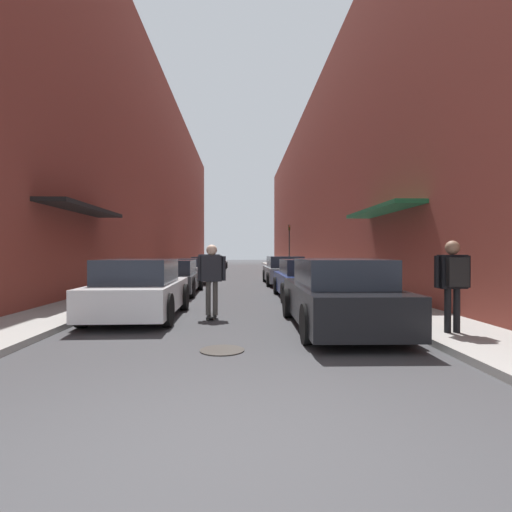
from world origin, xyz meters
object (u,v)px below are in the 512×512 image
(parked_car_left_0, at_px, (140,290))
(skateboarder, at_px, (212,273))
(parked_car_left_2, at_px, (195,270))
(parked_car_right_1, at_px, (305,280))
(parked_car_left_5, at_px, (216,263))
(parked_car_right_2, at_px, (284,271))
(parked_car_right_0, at_px, (338,295))
(pedestrian, at_px, (453,275))
(manhole_cover, at_px, (222,350))
(parked_car_left_1, at_px, (173,277))
(traffic_light, at_px, (289,242))
(parked_car_left_3, at_px, (206,266))
(parked_car_left_4, at_px, (210,263))

(parked_car_left_0, bearing_deg, skateboarder, -3.27)
(parked_car_left_2, relative_size, parked_car_right_1, 1.11)
(parked_car_left_5, relative_size, parked_car_right_2, 0.95)
(parked_car_left_2, height_order, parked_car_right_0, parked_car_right_0)
(pedestrian, bearing_deg, manhole_cover, -170.90)
(parked_car_left_1, xyz_separation_m, traffic_light, (6.54, 17.48, 1.77))
(parked_car_left_3, relative_size, pedestrian, 2.77)
(parked_car_right_2, relative_size, manhole_cover, 6.85)
(parked_car_left_4, bearing_deg, parked_car_right_0, -79.82)
(parked_car_left_1, relative_size, parked_car_right_0, 1.02)
(parked_car_left_1, relative_size, skateboarder, 2.73)
(parked_car_left_4, bearing_deg, parked_car_right_1, -76.51)
(parked_car_left_1, distance_m, skateboarder, 5.98)
(parked_car_left_3, distance_m, parked_car_left_5, 11.87)
(skateboarder, height_order, pedestrian, pedestrian)
(parked_car_left_2, xyz_separation_m, parked_car_left_5, (0.05, 17.85, -0.02))
(parked_car_right_0, relative_size, parked_car_right_2, 0.96)
(parked_car_left_5, distance_m, parked_car_right_1, 25.82)
(parked_car_left_4, distance_m, parked_car_right_1, 20.16)
(parked_car_left_2, bearing_deg, parked_car_right_1, -58.79)
(parked_car_left_5, distance_m, skateboarder, 29.49)
(parked_car_left_2, height_order, pedestrian, pedestrian)
(parked_car_left_3, height_order, parked_car_right_0, parked_car_right_0)
(manhole_cover, bearing_deg, parked_car_right_2, 79.60)
(pedestrian, bearing_deg, parked_car_right_1, 103.57)
(skateboarder, bearing_deg, parked_car_left_5, 93.24)
(parked_car_left_0, xyz_separation_m, skateboarder, (1.70, -0.10, 0.40))
(parked_car_left_2, xyz_separation_m, manhole_cover, (2.11, -14.72, -0.60))
(parked_car_left_1, bearing_deg, parked_car_right_1, -19.12)
(pedestrian, bearing_deg, parked_car_left_5, 100.82)
(parked_car_right_1, bearing_deg, parked_car_left_2, 121.21)
(pedestrian, bearing_deg, traffic_light, 89.49)
(parked_car_left_1, distance_m, parked_car_right_1, 5.02)
(parked_car_left_0, distance_m, pedestrian, 6.68)
(parked_car_left_1, relative_size, parked_car_right_1, 1.08)
(parked_car_left_2, xyz_separation_m, parked_car_right_1, (4.58, -7.57, 0.02))
(parked_car_left_3, distance_m, pedestrian, 20.97)
(traffic_light, bearing_deg, parked_car_left_1, -110.51)
(skateboarder, distance_m, traffic_light, 23.64)
(parked_car_left_3, height_order, traffic_light, traffic_light)
(parked_car_left_2, xyz_separation_m, parked_car_left_3, (0.05, 5.98, 0.01))
(parked_car_left_2, bearing_deg, parked_car_left_4, 90.57)
(parked_car_left_4, height_order, pedestrian, pedestrian)
(parked_car_left_1, xyz_separation_m, parked_car_left_3, (0.21, 11.91, 0.00))
(parked_car_left_1, relative_size, pedestrian, 2.89)
(parked_car_left_3, distance_m, parked_car_right_1, 14.29)
(parked_car_left_4, distance_m, skateboarder, 23.69)
(parked_car_right_1, xyz_separation_m, manhole_cover, (-2.48, -7.15, -0.62))
(parked_car_left_3, xyz_separation_m, traffic_light, (6.33, 5.57, 1.77))
(manhole_cover, xyz_separation_m, traffic_light, (4.28, 26.27, 2.38))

